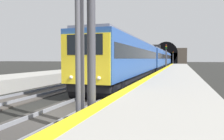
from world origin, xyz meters
TOP-DOWN VIEW (x-y plane):
  - ground_plane at (0.00, 0.00)m, footprint 320.00×320.00m
  - platform_right at (0.00, -4.21)m, footprint 112.00×4.06m
  - platform_right_edge_strip at (0.00, -2.43)m, footprint 112.00×0.50m
  - track_main_line at (0.00, 0.00)m, footprint 160.00×2.74m
  - train_main_approaching at (34.38, -0.00)m, footprint 63.62×3.02m
  - train_adjacent_platform at (32.52, 4.24)m, footprint 37.66×2.90m
  - railway_signal_near at (-1.71, -1.81)m, footprint 0.39×0.38m
  - railway_signal_mid at (36.88, -1.81)m, footprint 0.39×0.38m
  - railway_signal_far at (74.70, -1.81)m, footprint 0.39×0.38m
  - tunnel_portal at (95.82, 2.12)m, footprint 2.39×18.73m
  - catenary_mast_far at (35.98, 10.86)m, footprint 0.22×1.71m

SIDE VIEW (x-z plane):
  - ground_plane at x=0.00m, z-range 0.00..0.00m
  - track_main_line at x=0.00m, z-range -0.06..0.15m
  - platform_right at x=0.00m, z-range 0.00..0.94m
  - platform_right_edge_strip at x=0.00m, z-range 0.94..0.94m
  - train_adjacent_platform at x=32.52m, z-range -0.14..4.91m
  - train_main_approaching at x=34.38m, z-range -0.15..4.93m
  - railway_signal_far at x=74.70m, z-range 0.45..5.63m
  - railway_signal_mid at x=36.88m, z-range 0.56..5.91m
  - railway_signal_near at x=-1.71m, z-range 0.57..6.16m
  - tunnel_portal at x=95.82m, z-range -1.52..8.97m
  - catenary_mast_far at x=35.98m, z-range 0.09..8.47m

